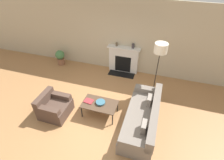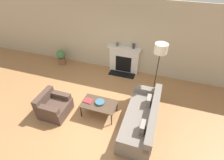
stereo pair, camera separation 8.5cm
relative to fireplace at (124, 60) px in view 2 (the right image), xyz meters
The scene contains 12 objects.
ground_plane 2.85m from the fireplace, 94.43° to the right, with size 18.00×18.00×0.00m, color #A87547.
wall_back 0.94m from the fireplace, 146.21° to the left, with size 18.00×0.06×2.90m.
fireplace is the anchor object (origin of this frame).
couch 2.91m from the fireplace, 64.19° to the right, with size 0.87×2.28×0.78m.
armchair_near 3.32m from the fireplace, 115.82° to the right, with size 0.84×0.84×0.71m.
coffee_table 2.59m from the fireplace, 91.67° to the right, with size 1.06×0.63×0.45m.
bowl 2.56m from the fireplace, 91.23° to the right, with size 0.28×0.28×0.07m.
book 2.63m from the fireplace, 99.42° to the right, with size 0.29×0.24×0.02m.
floor_lamp 2.09m from the fireplace, 37.87° to the right, with size 0.41×0.41×1.95m.
mantel_vase_left 0.71m from the fireplace, behind, with size 0.09×0.09×0.14m.
mantel_vase_center_left 0.75m from the fireplace, ahead, with size 0.10×0.10×0.18m.
potted_plant 2.83m from the fireplace, behind, with size 0.39×0.39×0.66m.
Camera 2 is at (1.70, -3.26, 4.18)m, focal length 28.00 mm.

